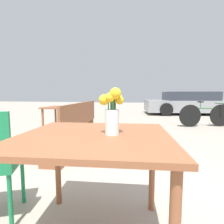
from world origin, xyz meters
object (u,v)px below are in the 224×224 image
parked_car (189,103)px  flower_vase (112,112)px  bench_near (77,123)px  table_back (61,112)px  table_front (95,149)px  bicycle (205,115)px

parked_car → flower_vase: bearing=-106.3°
bench_near → flower_vase: bearing=-62.5°
table_back → parked_car: parked_car is taller
table_front → flower_vase: size_ratio=3.46×
table_front → bicycle: (2.19, 4.72, -0.29)m
table_front → bicycle: 5.21m
table_front → parked_car: parked_car is taller
table_front → flower_vase: bearing=2.2°
table_front → table_back: (-1.67, 2.83, -0.07)m
bench_near → bicycle: 4.15m
table_front → flower_vase: flower_vase is taller
bench_near → table_back: bench_near is taller
parked_car → bicycle: bearing=-95.6°
table_front → bench_near: (-0.89, 1.94, -0.17)m
bench_near → table_front: bearing=-65.2°
bench_near → parked_car: size_ratio=0.45×
bicycle → parked_car: 3.58m
flower_vase → table_back: 3.36m
parked_car → table_back: bearing=-127.6°
bench_near → bicycle: (3.08, 2.79, -0.12)m
flower_vase → bench_near: 2.22m
bicycle → bench_near: bearing=-137.9°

